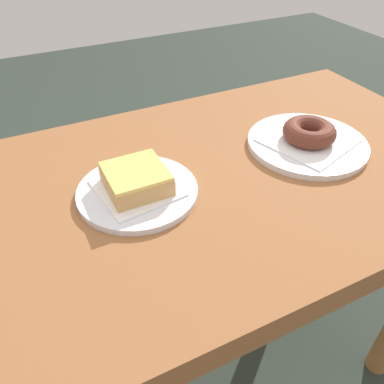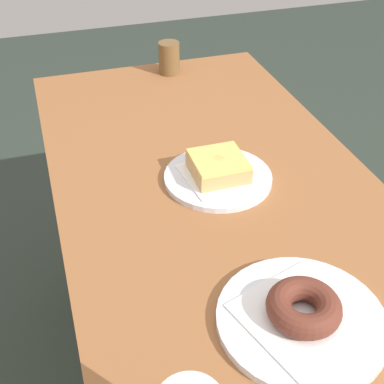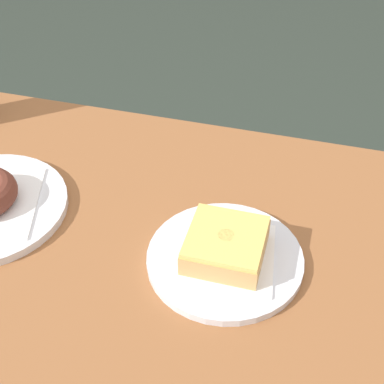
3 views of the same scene
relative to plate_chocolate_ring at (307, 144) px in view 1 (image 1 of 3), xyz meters
name	(u,v)px [view 1 (image 1 of 3)]	position (x,y,z in m)	size (l,w,h in m)	color
ground_plane	(176,382)	(-0.31, 0.00, -0.72)	(6.00, 6.00, 0.00)	#2D3830
table	(169,227)	(-0.31, 0.00, -0.10)	(1.26, 0.61, 0.71)	#935A33
plate_chocolate_ring	(307,144)	(0.00, 0.00, 0.00)	(0.24, 0.24, 0.01)	white
napkin_chocolate_ring	(308,140)	(0.00, 0.00, 0.01)	(0.15, 0.15, 0.00)	white
donut_chocolate_ring	(309,132)	(0.00, 0.00, 0.03)	(0.10, 0.10, 0.04)	brown
plate_glazed_square	(138,191)	(-0.36, 0.01, 0.00)	(0.21, 0.21, 0.01)	white
napkin_glazed_square	(137,188)	(-0.36, 0.01, 0.01)	(0.13, 0.13, 0.00)	white
donut_glazed_square	(136,179)	(-0.36, 0.01, 0.03)	(0.10, 0.10, 0.04)	tan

